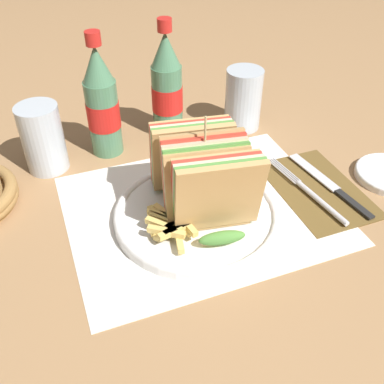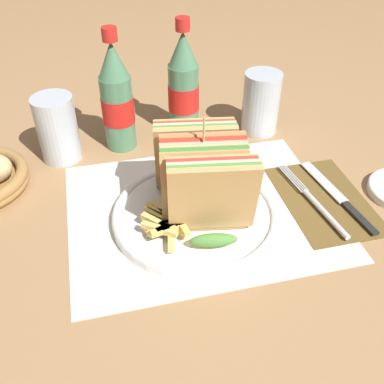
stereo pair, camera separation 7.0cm
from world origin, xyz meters
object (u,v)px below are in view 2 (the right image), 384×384
at_px(plate_main, 195,215).
at_px(knife, 338,196).
at_px(club_sandwich, 203,177).
at_px(coke_bottle_near, 117,99).
at_px(glass_near, 261,103).
at_px(glass_far, 58,133).
at_px(fork, 318,205).
at_px(coke_bottle_far, 183,87).

bearing_deg(plate_main, knife, -1.48).
relative_size(club_sandwich, knife, 1.03).
relative_size(plate_main, coke_bottle_near, 1.13).
distance_m(plate_main, glass_near, 0.31).
height_order(knife, glass_far, glass_far).
height_order(knife, coke_bottle_near, coke_bottle_near).
xyz_separation_m(plate_main, fork, (0.20, -0.02, -0.00)).
height_order(knife, glass_near, glass_near).
relative_size(fork, coke_bottle_far, 0.87).
height_order(fork, glass_near, glass_near).
relative_size(club_sandwich, glass_near, 1.68).
height_order(plate_main, club_sandwich, club_sandwich).
relative_size(coke_bottle_far, glass_far, 1.86).
xyz_separation_m(glass_near, glass_far, (-0.39, -0.01, -0.01)).
bearing_deg(fork, coke_bottle_far, 111.43).
height_order(coke_bottle_far, glass_near, coke_bottle_far).
relative_size(club_sandwich, coke_bottle_near, 0.90).
bearing_deg(knife, club_sandwich, 170.29).
bearing_deg(glass_near, club_sandwich, -127.74).
xyz_separation_m(coke_bottle_near, glass_far, (-0.11, -0.02, -0.05)).
bearing_deg(plate_main, fork, -6.58).
bearing_deg(plate_main, coke_bottle_far, 80.97).
xyz_separation_m(fork, knife, (0.04, 0.02, -0.00)).
height_order(club_sandwich, glass_near, club_sandwich).
distance_m(coke_bottle_near, glass_far, 0.12).
xyz_separation_m(plate_main, coke_bottle_near, (-0.09, 0.24, 0.09)).
xyz_separation_m(fork, glass_far, (-0.40, 0.25, 0.04)).
distance_m(club_sandwich, fork, 0.20).
bearing_deg(knife, glass_near, 94.84).
height_order(plate_main, coke_bottle_near, coke_bottle_near).
relative_size(knife, coke_bottle_near, 0.87).
bearing_deg(fork, plate_main, 166.13).
bearing_deg(coke_bottle_far, knife, -53.21).
xyz_separation_m(fork, coke_bottle_far, (-0.16, 0.29, 0.09)).
xyz_separation_m(fork, glass_near, (-0.01, 0.26, 0.05)).
height_order(club_sandwich, fork, club_sandwich).
bearing_deg(club_sandwich, glass_far, 133.37).
relative_size(knife, glass_far, 1.63).
height_order(fork, knife, fork).
distance_m(club_sandwich, coke_bottle_near, 0.26).
xyz_separation_m(coke_bottle_far, glass_near, (0.15, -0.03, -0.04)).
bearing_deg(coke_bottle_near, knife, -37.10).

